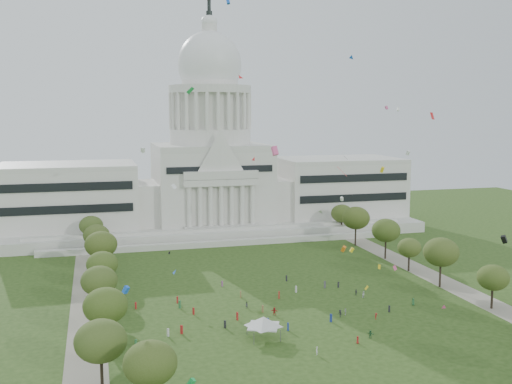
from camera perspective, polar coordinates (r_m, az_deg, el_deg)
The scene contains 32 objects.
ground at distance 137.74m, azimuth 5.06°, elevation -12.38°, with size 400.00×400.00×0.00m, color #284415.
capitol at distance 240.45m, azimuth -4.31°, elevation 1.69°, with size 160.00×64.50×91.30m.
path_left at distance 158.40m, azimuth -15.75°, elevation -9.95°, with size 8.00×160.00×0.04m, color gray.
path_right at distance 183.87m, azimuth 16.00°, elevation -7.50°, with size 8.00×160.00×0.04m, color gray.
row_tree_l_0 at distance 106.60m, azimuth -14.58°, elevation -13.58°, with size 8.85×8.85×12.59m.
row_tree_l_1 at distance 124.26m, azimuth -14.15°, elevation -10.47°, with size 8.86×8.86×12.59m.
row_tree_r_1 at distance 155.64m, azimuth 21.65°, elevation -7.59°, with size 7.58×7.58×10.78m.
row_tree_l_2 at distance 143.80m, azimuth -14.71°, elevation -8.18°, with size 8.42×8.42×11.97m.
row_tree_r_2 at distance 169.27m, azimuth 17.22°, elevation -5.49°, with size 9.55×9.55×13.58m.
row_tree_l_3 at distance 159.94m, azimuth -14.44°, elevation -6.68°, with size 8.12×8.12×11.55m.
row_tree_r_3 at distance 184.15m, azimuth 14.40°, elevation -5.16°, with size 7.01×7.01×9.98m.
row_tree_l_4 at distance 177.69m, azimuth -14.55°, elevation -4.87°, with size 9.29×9.29×13.21m.
row_tree_r_4 at distance 197.21m, azimuth 12.28°, elevation -3.60°, with size 9.19×9.19×13.06m.
row_tree_l_5 at distance 196.09m, azimuth -14.95°, elevation -4.01°, with size 8.33×8.33×11.85m.
row_tree_r_5 at distance 214.30m, azimuth 9.49°, elevation -2.46°, with size 9.82×9.82×13.96m.
row_tree_l_6 at distance 213.92m, azimuth -15.43°, elevation -3.10°, with size 8.19×8.19×11.64m.
row_tree_r_6 at distance 231.66m, azimuth 8.19°, elevation -2.04°, with size 8.42×8.42×11.97m.
near_tree_0 at distance 97.46m, azimuth -10.05°, elevation -15.76°, with size 8.47×8.47×12.04m.
event_tent at distance 127.87m, azimuth 0.72°, elevation -12.20°, with size 11.20×11.20×4.78m.
person_0 at distance 154.11m, azimuth 14.74°, elevation -10.08°, with size 0.85×0.55×1.74m, color #33723F.
person_2 at distance 157.19m, azimuth 10.22°, elevation -9.58°, with size 0.87×0.54×1.79m, color silver.
person_3 at distance 142.40m, azimuth 8.02°, elevation -11.38°, with size 1.13×0.58×1.75m, color #26262B.
person_4 at distance 144.01m, azimuth 8.51°, elevation -11.19°, with size 0.97×0.53×1.65m, color silver.
person_5 at distance 142.43m, azimuth 1.76°, elevation -11.28°, with size 1.69×0.67×1.83m, color #B21E1E.
person_6 at distance 127.85m, azimuth 9.65°, elevation -13.71°, with size 0.76×0.50×1.56m, color #B21E1E.
person_7 at distance 121.28m, azimuth 5.80°, elevation -14.81°, with size 0.63×0.46×1.72m, color silver.
person_8 at distance 147.05m, azimuth -0.91°, elevation -10.71°, with size 0.78×0.48×1.61m, color #4C4C51.
person_9 at distance 142.40m, azimuth 11.37°, elevation -11.51°, with size 0.96×0.50×1.49m, color #B21E1E.
person_10 at distance 159.10m, azimuth 9.51°, elevation -9.39°, with size 0.94×0.51×1.61m, color #4C4C51.
person_11 at distance 131.10m, azimuth 10.84°, elevation -13.15°, with size 1.58×0.63×1.71m, color #33723F.
distant_crowd at distance 145.88m, azimuth -1.35°, elevation -10.83°, with size 63.57×38.13×1.95m.
kite_swarm at distance 137.75m, azimuth 5.30°, elevation -0.71°, with size 79.81×100.25×64.36m.
Camera 1 is at (-45.41, -121.23, 47.04)m, focal length 42.00 mm.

